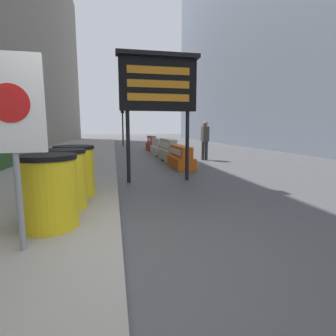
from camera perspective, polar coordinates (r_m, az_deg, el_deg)
The scene contains 15 objects.
ground_plane at distance 2.96m, azimuth -9.75°, elevation -19.71°, with size 120.00×120.00×0.00m, color #474749.
barrel_drum_foreground at distance 3.60m, azimuth -24.60°, elevation -4.66°, with size 0.72×0.72×0.93m.
barrel_drum_middle at distance 4.37m, azimuth -21.92°, elevation -2.25°, with size 0.72×0.72×0.93m.
barrel_drum_back at distance 5.14m, azimuth -19.60°, elevation -0.56°, with size 0.72×0.72×0.93m.
warning_sign at distance 2.96m, azimuth -30.90°, elevation 9.35°, with size 0.61×0.08×1.95m.
message_board at distance 6.96m, azimuth -2.17°, elevation 17.58°, with size 2.09×0.36×3.24m.
jersey_barrier_orange_far at distance 9.40m, azimuth 2.79°, elevation 2.19°, with size 0.63×1.82×0.77m.
jersey_barrier_cream at distance 11.62m, azimuth -0.04°, elevation 3.78°, with size 0.55×2.18×0.93m.
jersey_barrier_white at distance 14.23m, azimuth -2.22°, elevation 4.54°, with size 0.57×2.09×0.85m.
jersey_barrier_red_striped at distance 16.67m, azimuth -3.63°, elevation 5.22°, with size 0.52×1.87×0.91m.
traffic_cone_near at distance 14.53m, azimuth 0.69°, elevation 4.28°, with size 0.33×0.33×0.59m.
traffic_cone_mid at distance 12.94m, azimuth -1.81°, elevation 3.88°, with size 0.37×0.37×0.65m.
traffic_cone_far at distance 11.29m, azimuth -0.54°, elevation 3.00°, with size 0.33×0.33×0.58m.
traffic_light_near_curb at distance 21.28m, azimuth -9.88°, elevation 11.48°, with size 0.28×0.45×3.42m.
pedestrian_worker at distance 11.70m, azimuth 8.05°, elevation 6.64°, with size 0.30×0.46×1.70m.
Camera 1 is at (-0.06, -2.60, 1.40)m, focal length 28.00 mm.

